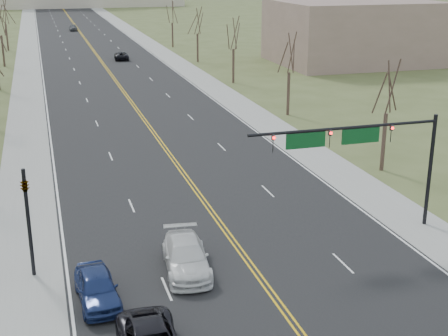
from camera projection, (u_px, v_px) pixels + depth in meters
road at (90, 46)px, 124.31m from camera, size 20.00×380.00×0.01m
cross_road at (286, 314)px, 29.67m from camera, size 120.00×14.00×0.01m
sidewalk_left at (28, 48)px, 121.06m from camera, size 4.00×380.00×0.03m
sidewalk_right at (150, 44)px, 127.56m from camera, size 4.00×380.00×0.03m
center_line at (90, 46)px, 124.31m from camera, size 0.42×380.00×0.01m
edge_line_left at (39, 48)px, 121.66m from camera, size 0.15×380.00×0.01m
edge_line_right at (139, 44)px, 126.97m from camera, size 0.15×380.00×0.01m
signal_mast at (359, 144)px, 36.71m from camera, size 12.12×0.44×7.20m
signal_left at (27, 211)px, 32.22m from camera, size 0.32×0.36×6.00m
tree_r_0 at (388, 90)px, 48.20m from camera, size 3.74×3.74×8.50m
tree_r_1 at (290, 55)px, 66.40m from camera, size 3.74×3.74×8.50m
tree_r_2 at (233, 35)px, 84.60m from camera, size 3.74×3.74×8.50m
tree_r_3 at (197, 22)px, 102.80m from camera, size 3.74×3.74×8.50m
tree_l_3 at (0, 22)px, 97.92m from camera, size 3.96×3.96×9.00m
tree_r_4 at (172, 13)px, 121.00m from camera, size 3.74×3.74×8.50m
tree_l_4 at (4, 13)px, 116.12m from camera, size 3.96×3.96×9.00m
bldg_right_mass at (353, 32)px, 102.64m from camera, size 25.00×20.00×10.00m
car_sb_inner_second at (186, 257)px, 33.62m from camera, size 2.89×5.87×1.64m
car_sb_outer_second at (97, 287)px, 30.49m from camera, size 2.17×4.78×1.59m
car_far_nb at (121, 56)px, 107.03m from camera, size 2.67×5.13×1.38m
car_far_sb at (73, 27)px, 152.25m from camera, size 1.86×4.60×1.57m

